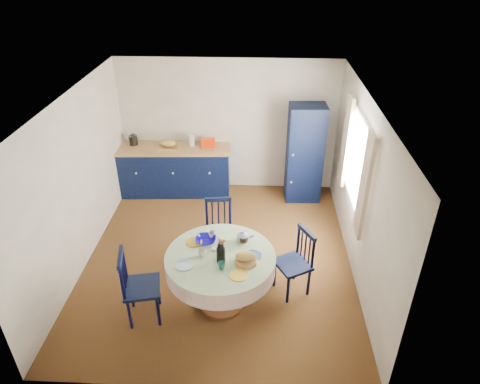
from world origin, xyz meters
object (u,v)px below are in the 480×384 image
at_px(chair_left, 138,286).
at_px(mug_d, 212,235).
at_px(kitchen_counter, 175,169).
at_px(pantry_cabinet, 305,154).
at_px(chair_far, 219,230).
at_px(dining_table, 221,264).
at_px(mug_c, 244,240).
at_px(cobalt_bowl, 206,240).
at_px(chair_right, 295,262).
at_px(mug_b, 222,266).
at_px(mug_a, 202,252).

distance_m(chair_left, mug_d, 1.13).
bearing_deg(kitchen_counter, chair_left, -91.11).
relative_size(kitchen_counter, pantry_cabinet, 1.17).
xyz_separation_m(chair_left, chair_far, (0.90, 1.27, -0.03)).
xyz_separation_m(dining_table, chair_left, (-1.02, -0.24, -0.19)).
relative_size(chair_far, mug_c, 7.98).
relative_size(mug_d, cobalt_bowl, 0.38).
xyz_separation_m(pantry_cabinet, mug_d, (-1.42, -2.47, -0.02)).
xyz_separation_m(pantry_cabinet, cobalt_bowl, (-1.49, -2.58, -0.03)).
bearing_deg(pantry_cabinet, kitchen_counter, 174.81).
xyz_separation_m(kitchen_counter, chair_right, (2.10, -2.61, 0.01)).
xyz_separation_m(mug_c, cobalt_bowl, (-0.49, -0.01, -0.02)).
relative_size(chair_left, chair_far, 1.06).
bearing_deg(dining_table, mug_b, -82.94).
bearing_deg(chair_far, chair_right, -39.28).
height_order(kitchen_counter, mug_a, kitchen_counter).
bearing_deg(kitchen_counter, cobalt_bowl, -74.32).
xyz_separation_m(chair_right, mug_d, (-1.12, 0.03, 0.40)).
xyz_separation_m(chair_right, cobalt_bowl, (-1.19, -0.08, 0.38)).
relative_size(kitchen_counter, mug_b, 22.53).
bearing_deg(pantry_cabinet, cobalt_bowl, -122.53).
height_order(chair_right, mug_d, chair_right).
height_order(mug_a, mug_d, mug_d).
height_order(chair_right, mug_a, chair_right).
xyz_separation_m(kitchen_counter, mug_d, (0.98, -2.59, 0.41)).
bearing_deg(chair_far, mug_b, -90.37).
relative_size(pantry_cabinet, cobalt_bowl, 6.89).
distance_m(dining_table, mug_d, 0.44).
bearing_deg(cobalt_bowl, chair_right, 3.74).
bearing_deg(mug_d, chair_left, -144.77).
bearing_deg(chair_far, pantry_cabinet, 45.24).
distance_m(pantry_cabinet, chair_left, 3.87).
height_order(chair_left, mug_c, chair_left).
xyz_separation_m(kitchen_counter, cobalt_bowl, (0.91, -2.69, 0.40)).
distance_m(kitchen_counter, dining_table, 3.18).
xyz_separation_m(chair_left, mug_c, (1.30, 0.53, 0.37)).
height_order(pantry_cabinet, mug_b, pantry_cabinet).
relative_size(dining_table, chair_far, 1.43).
height_order(chair_far, mug_b, chair_far).
distance_m(chair_right, mug_b, 1.18).
height_order(mug_d, cobalt_bowl, mug_d).
height_order(dining_table, cobalt_bowl, dining_table).
xyz_separation_m(pantry_cabinet, mug_a, (-1.50, -2.85, -0.02)).
height_order(mug_a, mug_b, mug_a).
xyz_separation_m(pantry_cabinet, mug_b, (-1.24, -3.09, -0.02)).
bearing_deg(chair_far, mug_c, -69.34).
relative_size(mug_a, cobalt_bowl, 0.43).
bearing_deg(mug_a, chair_right, 16.13).
bearing_deg(mug_b, mug_c, 64.98).
distance_m(chair_right, mug_c, 0.81).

